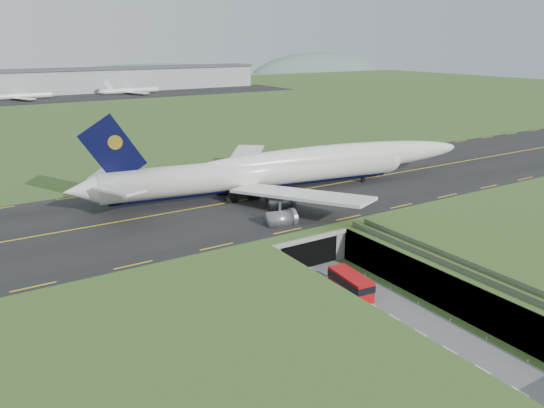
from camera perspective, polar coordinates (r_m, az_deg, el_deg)
ground at (r=88.89m, az=7.09°, el=-8.66°), size 900.00×900.00×0.00m
airfield_deck at (r=87.63m, az=7.16°, el=-6.89°), size 800.00×800.00×6.00m
trench_road at (r=83.84m, az=10.36°, el=-10.42°), size 12.00×75.00×0.20m
taxiway at (r=112.31m, az=-3.43°, el=0.36°), size 800.00×44.00×0.18m
tunnel_portal at (r=99.94m, az=1.12°, el=-3.45°), size 17.00×22.30×6.00m
guideway at (r=82.39m, az=21.81°, el=-7.92°), size 3.00×53.00×7.05m
jumbo_jet at (r=117.66m, az=1.60°, el=3.84°), size 93.79×59.98×20.07m
shuttle_tram at (r=85.07m, az=8.45°, el=-8.54°), size 4.06×8.83×3.46m
cargo_terminal at (r=365.30m, az=-24.55°, el=11.83°), size 320.00×67.00×15.60m
distant_hills at (r=506.67m, az=-19.21°, el=11.44°), size 700.00×91.00×60.00m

